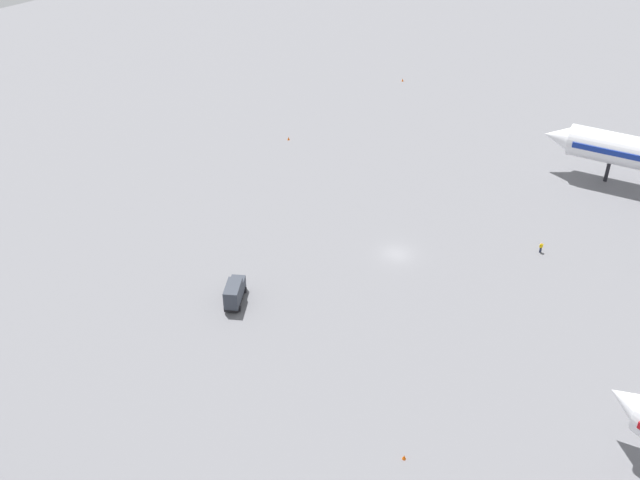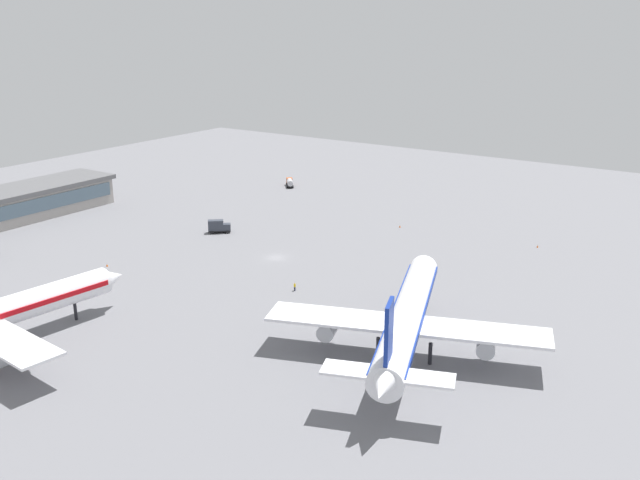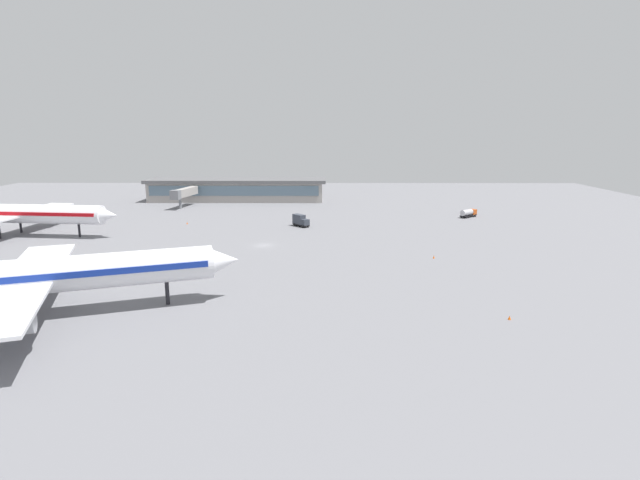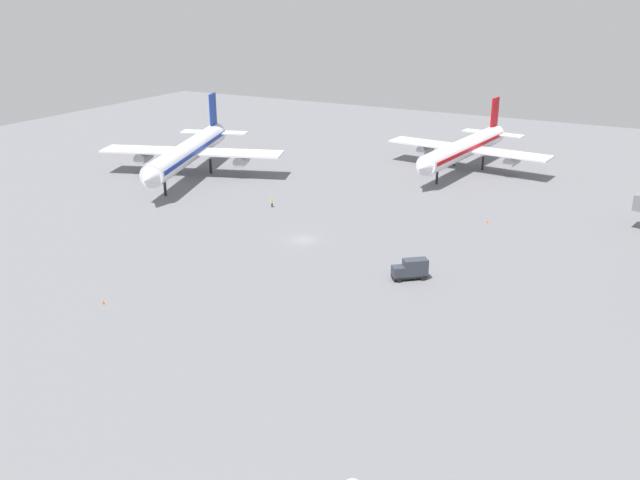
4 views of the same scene
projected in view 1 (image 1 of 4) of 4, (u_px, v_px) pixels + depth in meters
ground at (397, 254)px, 112.65m from camera, size 288.00×288.00×0.00m
catering_truck at (234, 292)px, 102.73m from camera, size 5.05×5.51×3.30m
ground_crew_worker at (541, 247)px, 112.52m from camera, size 0.52×0.52×1.67m
safety_cone_near_gate at (289, 138)px, 141.49m from camera, size 0.44×0.44×0.60m
safety_cone_mid_apron at (403, 80)px, 163.13m from camera, size 0.44×0.44×0.60m
safety_cone_far_side at (404, 457)px, 82.15m from camera, size 0.44×0.44×0.60m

